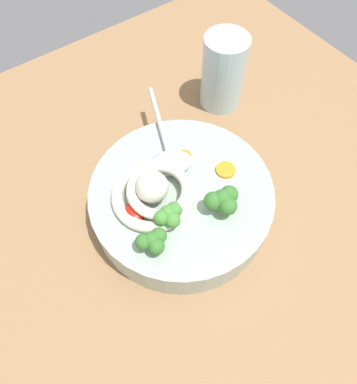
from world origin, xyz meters
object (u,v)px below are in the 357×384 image
soup_spoon (169,155)px  drinking_glass (223,72)px  noodle_pile (154,192)px  soup_bowl (178,202)px

soup_spoon → drinking_glass: 19.35cm
noodle_pile → soup_spoon: bearing=38.9°
soup_spoon → drinking_glass: drinking_glass is taller
noodle_pile → drinking_glass: bearing=30.1°
soup_bowl → soup_spoon: (2.23, 5.48, 3.51)cm
soup_bowl → drinking_glass: bearing=36.2°
soup_bowl → noodle_pile: noodle_pile is taller
soup_spoon → soup_bowl: bearing=180.0°
drinking_glass → noodle_pile: bearing=-149.9°
soup_bowl → drinking_glass: drinking_glass is taller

